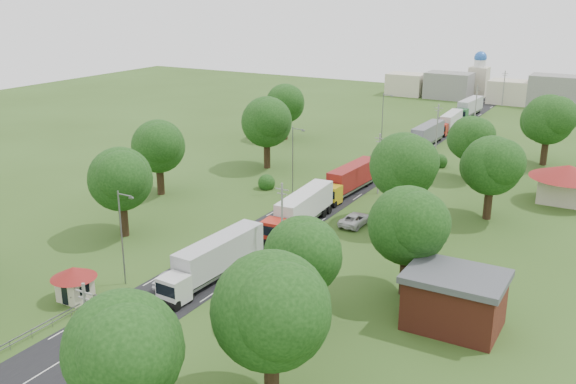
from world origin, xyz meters
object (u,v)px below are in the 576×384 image
Objects in this scene: info_sign at (409,153)px; car_lane_mid at (172,279)px; pedestrian_near at (103,325)px; truck_0 at (214,259)px; guard_booth at (74,279)px; car_lane_front at (120,297)px; boom_barrier at (120,305)px.

car_lane_mid is (-6.20, -53.00, -2.26)m from info_sign.
truck_0 is at bearing 67.16° from pedestrian_near.
guard_booth is 61.27m from info_sign.
car_lane_front is at bearing 67.62° from car_lane_mid.
pedestrian_near is at bearing -97.12° from truck_0.
info_sign is 63.75m from pedestrian_near.
car_lane_mid is at bearing 79.68° from pedestrian_near.
car_lane_front is (-1.64, 1.60, -0.21)m from boom_barrier.
guard_booth reaches higher than car_lane_front.
pedestrian_near is at bearing -68.91° from boom_barrier.
pedestrian_near is (7.19, -3.50, -1.18)m from guard_booth.
car_lane_mid is 10.55m from pedestrian_near.
truck_0 is at bearing -130.33° from car_lane_mid.
info_sign is (6.56, 60.00, 2.11)m from boom_barrier.
truck_0 is at bearing -115.93° from car_lane_front.
guard_booth reaches higher than boom_barrier.
truck_0 is 4.66m from car_lane_mid.
pedestrian_near is (-1.74, -13.97, -1.24)m from truck_0.
truck_0 reaches higher than guard_booth.
pedestrian_near is at bearing -25.94° from guard_booth.
car_lane_front is (4.20, 1.60, -1.48)m from guard_booth.
truck_0 is (-3.46, -49.53, -0.78)m from info_sign.
car_lane_front is 5.92m from pedestrian_near.
pedestrian_near reaches higher than boom_barrier.
boom_barrier is at bearing 95.37° from pedestrian_near.
info_sign is at bearing -98.73° from car_lane_mid.
pedestrian_near is at bearing 93.34° from car_lane_mid.
car_lane_front is at bearing 104.68° from pedestrian_near.
guard_booth is at bearing -179.99° from boom_barrier.
car_lane_front is 5.76m from car_lane_mid.
info_sign is at bearing 86.00° from truck_0.
guard_booth is at bearing 23.04° from car_lane_front.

